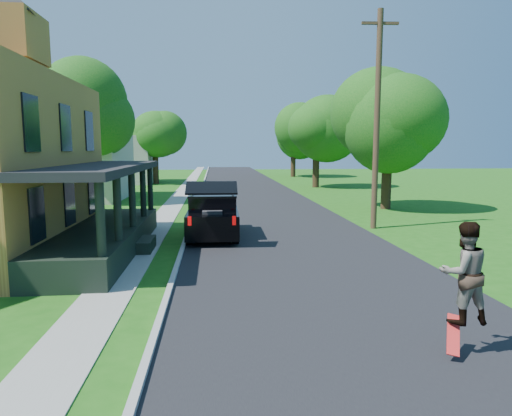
{
  "coord_description": "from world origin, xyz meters",
  "views": [
    {
      "loc": [
        -2.83,
        -10.55,
        3.71
      ],
      "look_at": [
        -1.61,
        3.0,
        1.92
      ],
      "focal_mm": 32.0,
      "sensor_mm": 36.0,
      "label": 1
    }
  ],
  "objects": [
    {
      "name": "black_suv",
      "position": [
        -2.93,
        8.53,
        0.95
      ],
      "size": [
        2.11,
        5.33,
        2.47
      ],
      "rotation": [
        0.0,
        0.0,
        -0.01
      ],
      "color": "black",
      "rests_on": "ground"
    },
    {
      "name": "neighbor_house_mid",
      "position": [
        -13.5,
        24.0,
        4.19
      ],
      "size": [
        12.78,
        12.78,
        8.3
      ],
      "color": "#BCB9A6",
      "rests_on": "ground"
    },
    {
      "name": "tree_left_mid",
      "position": [
        -10.46,
        20.81,
        6.39
      ],
      "size": [
        6.34,
        6.11,
        9.64
      ],
      "rotation": [
        0.0,
        0.0,
        0.04
      ],
      "color": "black",
      "rests_on": "ground"
    },
    {
      "name": "utility_pole_near",
      "position": [
        4.5,
        9.83,
        5.04
      ],
      "size": [
        1.65,
        0.28,
        9.79
      ],
      "rotation": [
        0.0,
        0.0,
        -0.05
      ],
      "color": "#44301F",
      "rests_on": "ground"
    },
    {
      "name": "utility_pole_far",
      "position": [
        7.0,
        33.95,
        4.31
      ],
      "size": [
        1.45,
        0.37,
        8.36
      ],
      "rotation": [
        0.0,
        0.0,
        0.19
      ],
      "color": "#44301F",
      "rests_on": "ground"
    },
    {
      "name": "neighbor_house_far",
      "position": [
        -13.5,
        40.0,
        4.19
      ],
      "size": [
        12.78,
        12.78,
        8.3
      ],
      "color": "#BCB9A6",
      "rests_on": "ground"
    },
    {
      "name": "tree_right_mid",
      "position": [
        6.69,
        32.28,
        6.22
      ],
      "size": [
        7.76,
        7.47,
        9.57
      ],
      "rotation": [
        0.0,
        0.0,
        0.3
      ],
      "color": "black",
      "rests_on": "ground"
    },
    {
      "name": "sidewalk",
      "position": [
        -5.6,
        20.0,
        0.0
      ],
      "size": [
        1.3,
        120.0,
        0.03
      ],
      "primitive_type": "cube",
      "color": "gray",
      "rests_on": "ground"
    },
    {
      "name": "tree_right_far",
      "position": [
        7.32,
        48.56,
        6.1
      ],
      "size": [
        7.66,
        7.83,
        9.56
      ],
      "rotation": [
        0.0,
        0.0,
        -0.3
      ],
      "color": "black",
      "rests_on": "ground"
    },
    {
      "name": "skateboard",
      "position": [
        1.37,
        -3.15,
        0.39
      ],
      "size": [
        0.48,
        0.64,
        0.58
      ],
      "rotation": [
        0.0,
        0.0,
        -0.33
      ],
      "color": "red",
      "rests_on": "ground"
    },
    {
      "name": "ground",
      "position": [
        0.0,
        0.0,
        0.0
      ],
      "size": [
        140.0,
        140.0,
        0.0
      ],
      "primitive_type": "plane",
      "color": "#1B5911",
      "rests_on": "ground"
    },
    {
      "name": "tree_right_near",
      "position": [
        7.61,
        16.56,
        5.72
      ],
      "size": [
        7.52,
        7.7,
        8.95
      ],
      "rotation": [
        0.0,
        0.0,
        -0.4
      ],
      "color": "black",
      "rests_on": "ground"
    },
    {
      "name": "tree_left_far",
      "position": [
        -9.04,
        37.88,
        5.31
      ],
      "size": [
        6.77,
        6.41,
        8.17
      ],
      "rotation": [
        0.0,
        0.0,
        0.32
      ],
      "color": "black",
      "rests_on": "ground"
    },
    {
      "name": "front_walk",
      "position": [
        -9.5,
        6.0,
        0.0
      ],
      "size": [
        6.5,
        1.2,
        0.03
      ],
      "primitive_type": "cube",
      "color": "gray",
      "rests_on": "ground"
    },
    {
      "name": "street",
      "position": [
        0.0,
        20.0,
        0.0
      ],
      "size": [
        8.0,
        120.0,
        0.02
      ],
      "primitive_type": "cube",
      "color": "black",
      "rests_on": "ground"
    },
    {
      "name": "skateboarder",
      "position": [
        1.58,
        -3.0,
        1.5
      ],
      "size": [
        0.92,
        0.73,
        1.85
      ],
      "rotation": [
        0.0,
        0.0,
        3.18
      ],
      "color": "black",
      "rests_on": "ground"
    },
    {
      "name": "curb",
      "position": [
        -4.05,
        20.0,
        0.0
      ],
      "size": [
        0.15,
        120.0,
        0.12
      ],
      "primitive_type": "cube",
      "color": "#9E9E99",
      "rests_on": "ground"
    }
  ]
}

